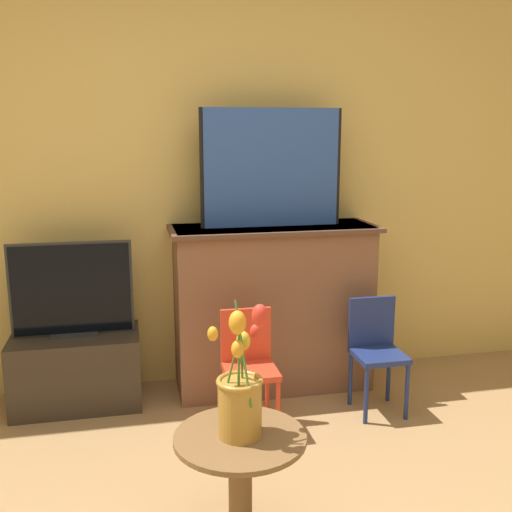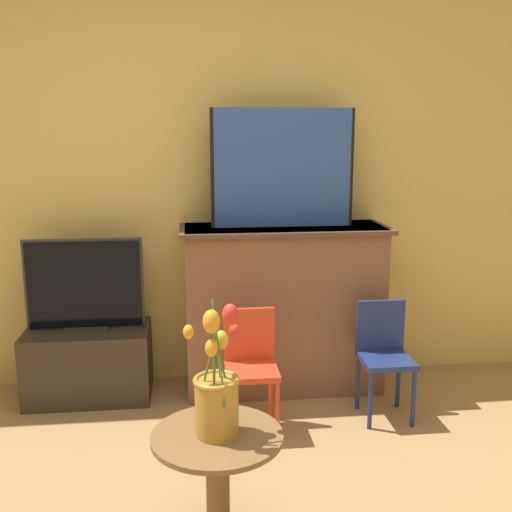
{
  "view_description": "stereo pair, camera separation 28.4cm",
  "coord_description": "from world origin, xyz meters",
  "px_view_note": "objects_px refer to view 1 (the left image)",
  "views": [
    {
      "loc": [
        -0.43,
        -1.49,
        1.56
      ],
      "look_at": [
        0.16,
        1.29,
        0.96
      ],
      "focal_mm": 42.0,
      "sensor_mm": 36.0,
      "label": 1
    },
    {
      "loc": [
        -0.15,
        -1.53,
        1.56
      ],
      "look_at": [
        0.16,
        1.29,
        0.96
      ],
      "focal_mm": 42.0,
      "sensor_mm": 36.0,
      "label": 2
    }
  ],
  "objects_px": {
    "tv_monitor": "(72,290)",
    "chair_red": "(249,361)",
    "painting": "(272,168)",
    "chair_blue": "(376,347)",
    "vase_tulips": "(240,395)"
  },
  "relations": [
    {
      "from": "tv_monitor",
      "to": "vase_tulips",
      "type": "height_order",
      "value": "vase_tulips"
    },
    {
      "from": "painting",
      "to": "tv_monitor",
      "type": "xyz_separation_m",
      "value": [
        -1.15,
        -0.02,
        -0.66
      ]
    },
    {
      "from": "tv_monitor",
      "to": "vase_tulips",
      "type": "distance_m",
      "value": 1.57
    },
    {
      "from": "painting",
      "to": "vase_tulips",
      "type": "height_order",
      "value": "painting"
    },
    {
      "from": "painting",
      "to": "chair_red",
      "type": "distance_m",
      "value": 1.12
    },
    {
      "from": "chair_blue",
      "to": "vase_tulips",
      "type": "relative_size",
      "value": 1.19
    },
    {
      "from": "chair_blue",
      "to": "vase_tulips",
      "type": "xyz_separation_m",
      "value": [
        -0.96,
        -0.99,
        0.26
      ]
    },
    {
      "from": "chair_red",
      "to": "painting",
      "type": "bearing_deg",
      "value": 64.4
    },
    {
      "from": "painting",
      "to": "vase_tulips",
      "type": "bearing_deg",
      "value": -107.77
    },
    {
      "from": "chair_red",
      "to": "vase_tulips",
      "type": "xyz_separation_m",
      "value": [
        -0.22,
        -0.93,
        0.26
      ]
    },
    {
      "from": "painting",
      "to": "tv_monitor",
      "type": "height_order",
      "value": "painting"
    },
    {
      "from": "tv_monitor",
      "to": "chair_red",
      "type": "distance_m",
      "value": 1.07
    },
    {
      "from": "painting",
      "to": "chair_blue",
      "type": "relative_size",
      "value": 1.31
    },
    {
      "from": "painting",
      "to": "vase_tulips",
      "type": "relative_size",
      "value": 1.55
    },
    {
      "from": "painting",
      "to": "tv_monitor",
      "type": "distance_m",
      "value": 1.33
    }
  ]
}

